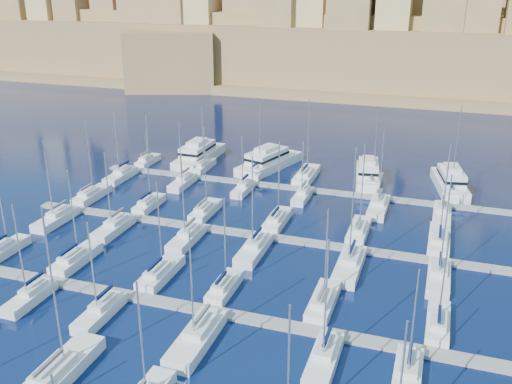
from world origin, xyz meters
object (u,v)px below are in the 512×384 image
(motor_yacht_d, at_px, (450,181))
(motor_yacht_b, at_px, (268,161))
(sailboat_2, at_px, (60,371))
(motor_yacht_a, at_px, (199,154))
(motor_yacht_c, at_px, (368,173))

(motor_yacht_d, bearing_deg, motor_yacht_b, 178.17)
(sailboat_2, xyz_separation_m, motor_yacht_b, (0.08, 69.58, 0.93))
(motor_yacht_a, bearing_deg, sailboat_2, -77.28)
(motor_yacht_a, distance_m, motor_yacht_d, 51.81)
(sailboat_2, xyz_separation_m, motor_yacht_c, (20.83, 68.10, 0.93))
(motor_yacht_c, bearing_deg, motor_yacht_a, 177.96)
(sailboat_2, distance_m, motor_yacht_a, 71.15)
(motor_yacht_c, xyz_separation_m, motor_yacht_d, (15.30, 0.33, -0.00))
(motor_yacht_b, xyz_separation_m, motor_yacht_c, (20.75, -1.48, -0.00))
(motor_yacht_b, bearing_deg, motor_yacht_d, -1.83)
(sailboat_2, bearing_deg, motor_yacht_a, 102.72)
(motor_yacht_b, height_order, motor_yacht_d, same)
(motor_yacht_b, bearing_deg, sailboat_2, -90.07)
(motor_yacht_a, bearing_deg, motor_yacht_c, -2.04)
(motor_yacht_b, relative_size, motor_yacht_d, 1.16)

